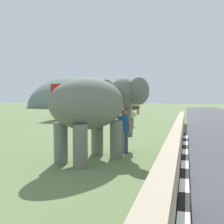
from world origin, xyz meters
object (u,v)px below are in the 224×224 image
at_px(elephant, 97,105).
at_px(cow_near, 80,113).
at_px(bus_red, 87,99).
at_px(cow_far, 135,108).
at_px(bus_orange, 111,99).
at_px(person_handler, 124,129).
at_px(cow_mid, 126,115).

distance_m(elephant, cow_near, 13.13).
relative_size(bus_red, cow_far, 6.05).
height_order(bus_red, cow_far, bus_red).
xyz_separation_m(elephant, cow_far, (26.30, 3.79, -0.99)).
bearing_deg(cow_far, bus_orange, 43.00).
bearing_deg(bus_red, person_handler, -154.30).
xyz_separation_m(bus_red, cow_far, (7.42, -4.07, -1.21)).
bearing_deg(person_handler, cow_mid, 12.52).
distance_m(elephant, cow_mid, 10.73).
bearing_deg(bus_orange, cow_mid, -160.79).
xyz_separation_m(person_handler, bus_orange, (30.47, 9.43, 1.16)).
height_order(elephant, cow_far, elephant).
distance_m(cow_mid, cow_far, 15.89).
distance_m(elephant, bus_red, 20.45).
height_order(elephant, bus_orange, bus_orange).
relative_size(elephant, cow_far, 2.41).
distance_m(elephant, bus_orange, 32.82).
relative_size(elephant, bus_red, 0.40).
height_order(bus_red, bus_orange, same).
bearing_deg(person_handler, cow_far, 10.05).
relative_size(elephant, bus_orange, 0.40).
distance_m(person_handler, bus_red, 19.70).
distance_m(person_handler, bus_orange, 31.92).
bearing_deg(cow_mid, bus_orange, 19.21).
relative_size(bus_red, cow_mid, 5.27).
bearing_deg(bus_red, cow_mid, -142.18).
relative_size(elephant, person_handler, 2.44).
bearing_deg(bus_red, cow_near, -163.02).
relative_size(person_handler, cow_near, 0.95).
xyz_separation_m(person_handler, bus_red, (17.72, 8.53, 1.16)).
xyz_separation_m(elephant, cow_near, (11.79, 5.70, -0.99)).
height_order(bus_orange, cow_far, bus_orange).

